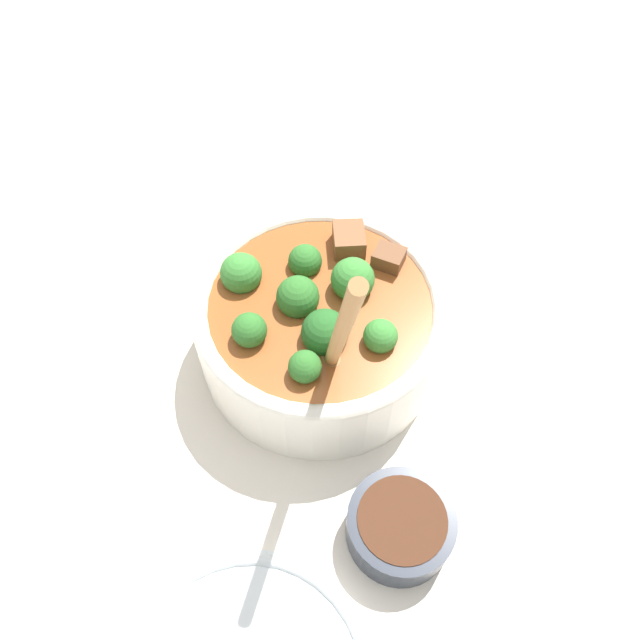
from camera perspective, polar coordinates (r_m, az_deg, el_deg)
name	(u,v)px	position (r m, az deg, el deg)	size (l,w,h in m)	color
ground_plane	(320,352)	(0.65, 0.00, -2.92)	(4.00, 4.00, 0.00)	silver
stew_bowl	(320,323)	(0.60, -0.03, -0.28)	(0.25, 0.24, 0.28)	white
condiment_bowl	(400,525)	(0.56, 7.35, -18.13)	(0.09, 0.09, 0.04)	#232833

